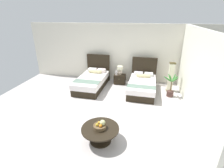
{
  "coord_description": "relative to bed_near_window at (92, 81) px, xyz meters",
  "views": [
    {
      "loc": [
        1.15,
        -5.05,
        3.17
      ],
      "look_at": [
        0.05,
        0.49,
        0.77
      ],
      "focal_mm": 26.86,
      "sensor_mm": 36.0,
      "label": 1
    }
  ],
  "objects": [
    {
      "name": "bed_near_window",
      "position": [
        0.0,
        0.0,
        0.0
      ],
      "size": [
        1.21,
        2.21,
        1.32
      ],
      "color": "black",
      "rests_on": "ground"
    },
    {
      "name": "bed_near_corner",
      "position": [
        2.25,
        0.0,
        -0.01
      ],
      "size": [
        1.2,
        2.1,
        1.29
      ],
      "color": "black",
      "rests_on": "ground"
    },
    {
      "name": "vase",
      "position": [
        1.01,
        0.65,
        0.25
      ],
      "size": [
        0.11,
        0.11,
        0.2
      ],
      "color": "silver",
      "rests_on": "nightstand"
    },
    {
      "name": "fruit_bowl",
      "position": [
        1.28,
        -3.35,
        0.19
      ],
      "size": [
        0.34,
        0.34,
        0.22
      ],
      "color": "brown",
      "rests_on": "coffee_table"
    },
    {
      "name": "nightstand",
      "position": [
        1.17,
        0.69,
        -0.08
      ],
      "size": [
        0.54,
        0.42,
        0.46
      ],
      "color": "black",
      "rests_on": "ground"
    },
    {
      "name": "coffee_table",
      "position": [
        1.28,
        -3.36,
        0.0
      ],
      "size": [
        0.99,
        0.99,
        0.42
      ],
      "color": "black",
      "rests_on": "ground"
    },
    {
      "name": "wall_side_right",
      "position": [
        3.95,
        -1.33,
        1.07
      ],
      "size": [
        0.12,
        5.2,
        2.75
      ],
      "primitive_type": "cube",
      "color": "silver",
      "rests_on": "ground"
    },
    {
      "name": "floor_lamp_corner",
      "position": [
        3.44,
        0.33,
        0.32
      ],
      "size": [
        0.25,
        0.25,
        1.26
      ],
      "color": "#383016",
      "rests_on": "ground"
    },
    {
      "name": "ground_plane",
      "position": [
        1.12,
        -1.73,
        -0.32
      ],
      "size": [
        9.25,
        9.6,
        0.02
      ],
      "primitive_type": "cube",
      "color": "#BAB2AF"
    },
    {
      "name": "potted_palm",
      "position": [
        3.4,
        -0.25,
        0.03
      ],
      "size": [
        0.57,
        0.52,
        1.0
      ],
      "color": "#482F29",
      "rests_on": "ground"
    },
    {
      "name": "table_lamp",
      "position": [
        1.17,
        0.71,
        0.39
      ],
      "size": [
        0.27,
        0.27,
        0.42
      ],
      "color": "beige",
      "rests_on": "nightstand"
    },
    {
      "name": "wall_back",
      "position": [
        1.12,
        1.27,
        1.07
      ],
      "size": [
        9.25,
        0.12,
        2.75
      ],
      "primitive_type": "cube",
      "color": "silver",
      "rests_on": "ground"
    }
  ]
}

